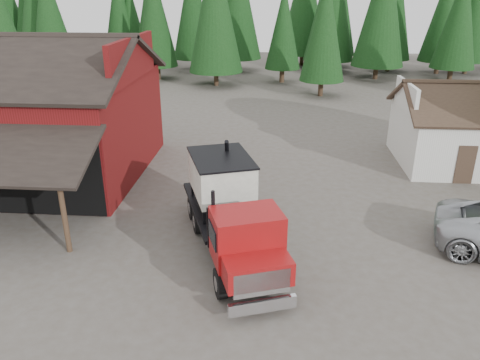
{
  "coord_description": "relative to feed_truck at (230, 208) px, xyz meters",
  "views": [
    {
      "loc": [
        1.98,
        -12.59,
        9.25
      ],
      "look_at": [
        0.6,
        5.25,
        1.8
      ],
      "focal_mm": 35.0,
      "sensor_mm": 36.0,
      "label": 1
    }
  ],
  "objects": [
    {
      "name": "ground",
      "position": [
        -0.43,
        -2.7,
        -1.75
      ],
      "size": [
        120.0,
        120.0,
        0.0
      ],
      "primitive_type": "plane",
      "color": "#4E473D",
      "rests_on": "ground"
    },
    {
      "name": "red_barn",
      "position": [
        -11.43,
        7.2,
        0.94
      ],
      "size": [
        12.8,
        13.63,
        7.18
      ],
      "color": "maroon",
      "rests_on": "ground"
    },
    {
      "name": "farmhouse",
      "position": [
        12.57,
        10.29,
        -0.09
      ],
      "size": [
        8.6,
        6.42,
        4.65
      ],
      "color": "silver",
      "rests_on": "ground"
    },
    {
      "name": "conifer_backdrop",
      "position": [
        -0.43,
        39.3,
        -1.75
      ],
      "size": [
        76.0,
        16.0,
        16.0
      ],
      "primitive_type": null,
      "color": "black",
      "rests_on": "ground"
    },
    {
      "name": "near_pine_b",
      "position": [
        5.57,
        27.3,
        4.13
      ],
      "size": [
        3.96,
        3.96,
        10.4
      ],
      "color": "#382619",
      "rests_on": "ground"
    },
    {
      "name": "near_pine_d",
      "position": [
        -4.43,
        31.3,
        5.64
      ],
      "size": [
        5.28,
        5.28,
        13.4
      ],
      "color": "#382619",
      "rests_on": "ground"
    },
    {
      "name": "feed_truck",
      "position": [
        0.0,
        0.0,
        0.0
      ],
      "size": [
        4.76,
        8.58,
        3.75
      ],
      "rotation": [
        0.0,
        0.0,
        0.33
      ],
      "color": "black",
      "rests_on": "ground"
    }
  ]
}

